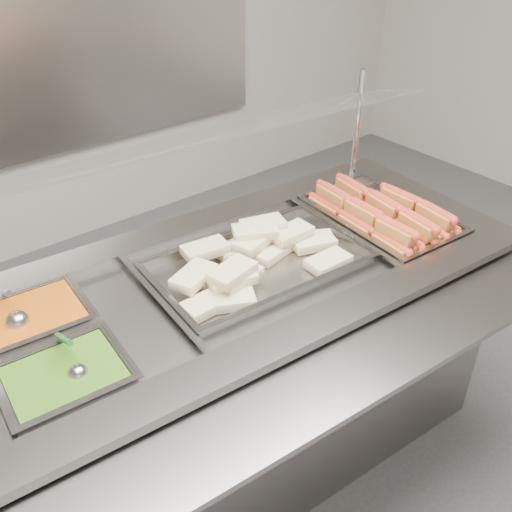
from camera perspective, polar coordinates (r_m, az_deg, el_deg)
back_panel at (r=3.34m, az=-23.25°, el=18.50°), size 3.00×0.04×1.20m
steam_counter at (r=2.11m, az=-1.12°, el=-11.05°), size 1.90×0.96×0.88m
tray_rail at (r=1.55m, az=9.23°, el=-11.14°), size 1.78×0.50×0.05m
sneeze_guard at (r=1.82m, az=-5.22°, el=11.49°), size 1.64×0.41×0.43m
pan_hotdogs at (r=2.19m, az=12.27°, el=3.23°), size 0.38×0.56×0.10m
pan_wraps at (r=1.87m, az=0.25°, el=-1.14°), size 0.70×0.44×0.07m
pan_beans at (r=1.77m, az=-21.37°, el=-6.45°), size 0.31×0.26×0.10m
pan_peas at (r=1.56m, az=-18.40°, el=-12.14°), size 0.31×0.26×0.10m
hotdogs_in_buns at (r=2.15m, az=12.53°, el=4.07°), size 0.32×0.53×0.12m
tortilla_wraps at (r=1.85m, az=-0.14°, el=-0.04°), size 0.65×0.37×0.09m
ladle at (r=1.73m, az=-22.78°, el=-5.93°), size 0.07×0.19×0.14m
serving_spoon at (r=1.53m, az=-17.61°, el=-10.58°), size 0.05×0.18×0.13m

